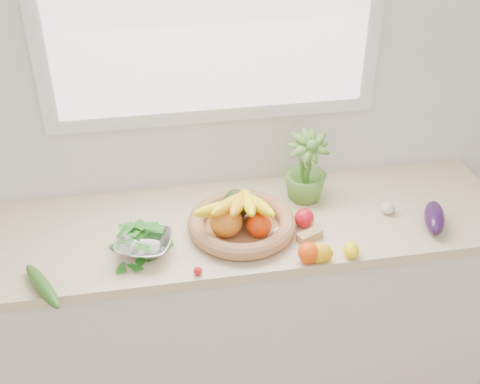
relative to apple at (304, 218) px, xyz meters
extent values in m
cube|color=white|center=(-0.29, 0.37, 0.41)|extent=(4.50, 0.02, 2.70)
cube|color=silver|center=(-0.29, 0.07, -0.51)|extent=(2.20, 0.58, 0.86)
cube|color=beige|center=(-0.29, 0.07, -0.06)|extent=(2.24, 0.62, 0.04)
sphere|color=#FF4708|center=(-0.04, -0.21, 0.00)|extent=(0.10, 0.10, 0.08)
ellipsoid|color=yellow|center=(0.12, -0.21, -0.01)|extent=(0.07, 0.08, 0.06)
ellipsoid|color=gold|center=(0.00, -0.21, -0.01)|extent=(0.08, 0.09, 0.06)
ellipsoid|color=#EFA40D|center=(0.01, -0.21, 0.00)|extent=(0.11, 0.10, 0.07)
sphere|color=red|center=(0.00, 0.00, 0.00)|extent=(0.08, 0.08, 0.08)
cube|color=tan|center=(0.00, -0.08, -0.02)|extent=(0.11, 0.08, 0.03)
ellipsoid|color=silver|center=(-0.15, 0.02, -0.01)|extent=(0.06, 0.06, 0.05)
ellipsoid|color=beige|center=(0.35, 0.03, -0.01)|extent=(0.07, 0.07, 0.05)
ellipsoid|color=beige|center=(-0.11, -0.06, -0.01)|extent=(0.06, 0.06, 0.05)
ellipsoid|color=#2B103E|center=(0.49, -0.09, 0.00)|extent=(0.14, 0.22, 0.08)
ellipsoid|color=#2D5C1B|center=(-0.95, -0.20, -0.01)|extent=(0.17, 0.26, 0.05)
sphere|color=red|center=(-0.43, -0.21, -0.02)|extent=(0.03, 0.03, 0.03)
imported|color=#548831|center=(0.05, 0.19, 0.10)|extent=(0.18, 0.18, 0.31)
cylinder|color=tan|center=(-0.24, 0.01, -0.03)|extent=(0.45, 0.45, 0.01)
torus|color=tan|center=(-0.24, 0.01, 0.00)|extent=(0.53, 0.53, 0.06)
sphere|color=orange|center=(-0.31, -0.02, 0.04)|extent=(0.16, 0.16, 0.12)
sphere|color=#F43A07|center=(-0.19, -0.04, 0.02)|extent=(0.12, 0.12, 0.09)
sphere|color=orange|center=(-0.17, 0.06, 0.02)|extent=(0.12, 0.12, 0.09)
ellipsoid|color=black|center=(-0.25, 0.08, 0.04)|extent=(0.13, 0.13, 0.13)
ellipsoid|color=yellow|center=(-0.32, 0.00, 0.08)|extent=(0.26, 0.18, 0.12)
ellipsoid|color=yellow|center=(-0.28, 0.01, 0.09)|extent=(0.21, 0.24, 0.12)
ellipsoid|color=#FFAE15|center=(-0.25, 0.00, 0.10)|extent=(0.15, 0.27, 0.12)
ellipsoid|color=yellow|center=(-0.22, 0.01, 0.09)|extent=(0.07, 0.28, 0.12)
ellipsoid|color=yellow|center=(-0.19, 0.00, 0.08)|extent=(0.12, 0.28, 0.12)
cylinder|color=silver|center=(-0.61, -0.05, -0.03)|extent=(0.10, 0.10, 0.02)
imported|color=silver|center=(-0.61, -0.05, 0.00)|extent=(0.25, 0.25, 0.05)
ellipsoid|color=#1B6619|center=(-0.61, -0.05, 0.04)|extent=(0.19, 0.19, 0.06)
camera|label=1|loc=(-0.57, -1.78, 1.35)|focal=45.00mm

